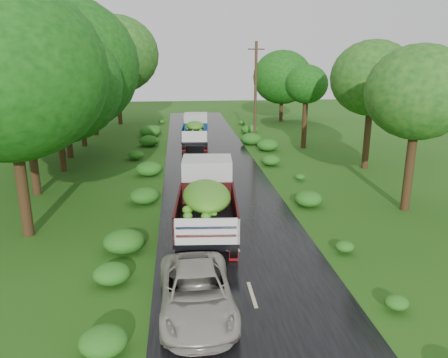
{
  "coord_description": "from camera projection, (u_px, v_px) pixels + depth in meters",
  "views": [
    {
      "loc": [
        -2.23,
        -12.48,
        7.63
      ],
      "look_at": [
        -0.11,
        7.82,
        1.7
      ],
      "focal_mm": 35.0,
      "sensor_mm": 36.0,
      "label": 1
    }
  ],
  "objects": [
    {
      "name": "ground",
      "position": [
        252.0,
        295.0,
        14.27
      ],
      "size": [
        120.0,
        120.0,
        0.0
      ],
      "primitive_type": "plane",
      "color": "#1F4B10",
      "rests_on": "ground"
    },
    {
      "name": "road",
      "position": [
        233.0,
        234.0,
        19.04
      ],
      "size": [
        6.5,
        80.0,
        0.02
      ],
      "primitive_type": "cube",
      "color": "black",
      "rests_on": "ground"
    },
    {
      "name": "road_lines",
      "position": [
        230.0,
        225.0,
        19.99
      ],
      "size": [
        0.12,
        69.6,
        0.0
      ],
      "color": "#BFB78C",
      "rests_on": "road"
    },
    {
      "name": "truck_near",
      "position": [
        207.0,
        196.0,
        19.01
      ],
      "size": [
        2.85,
        6.86,
        2.82
      ],
      "rotation": [
        0.0,
        0.0,
        -0.07
      ],
      "color": "black",
      "rests_on": "ground"
    },
    {
      "name": "truck_far",
      "position": [
        195.0,
        129.0,
        37.13
      ],
      "size": [
        2.46,
        5.99,
        2.47
      ],
      "rotation": [
        0.0,
        0.0,
        -0.07
      ],
      "color": "black",
      "rests_on": "ground"
    },
    {
      "name": "car",
      "position": [
        196.0,
        292.0,
        13.14
      ],
      "size": [
        2.3,
        4.8,
        1.32
      ],
      "primitive_type": "imported",
      "rotation": [
        0.0,
        0.0,
        0.02
      ],
      "color": "#ABA498",
      "rests_on": "road"
    },
    {
      "name": "utility_pole",
      "position": [
        255.0,
        93.0,
        36.49
      ],
      "size": [
        1.45,
        0.56,
        8.53
      ],
      "rotation": [
        0.0,
        0.0,
        0.31
      ],
      "color": "#382616",
      "rests_on": "ground"
    },
    {
      "name": "trees_left",
      "position": [
        72.0,
        68.0,
        31.41
      ],
      "size": [
        6.27,
        34.81,
        9.35
      ],
      "color": "black",
      "rests_on": "ground"
    },
    {
      "name": "trees_right",
      "position": [
        324.0,
        82.0,
        34.73
      ],
      "size": [
        5.3,
        33.0,
        7.52
      ],
      "color": "black",
      "rests_on": "ground"
    },
    {
      "name": "shrubs",
      "position": [
        215.0,
        172.0,
        27.54
      ],
      "size": [
        11.9,
        44.0,
        0.7
      ],
      "color": "#276117",
      "rests_on": "ground"
    }
  ]
}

